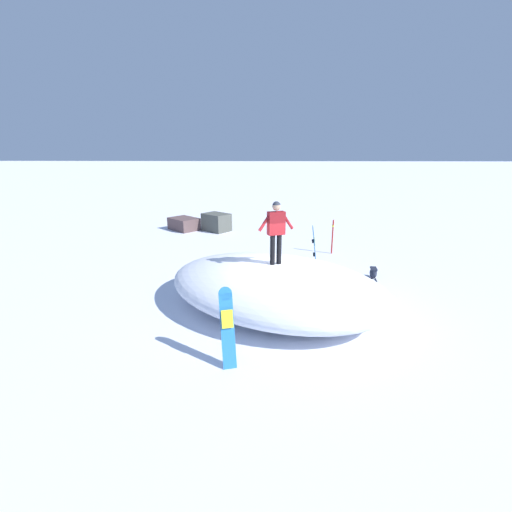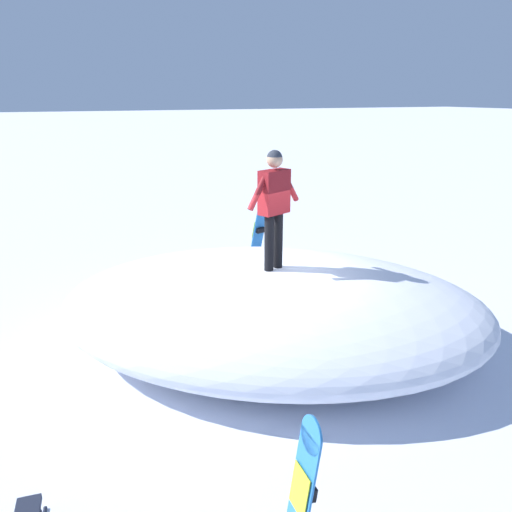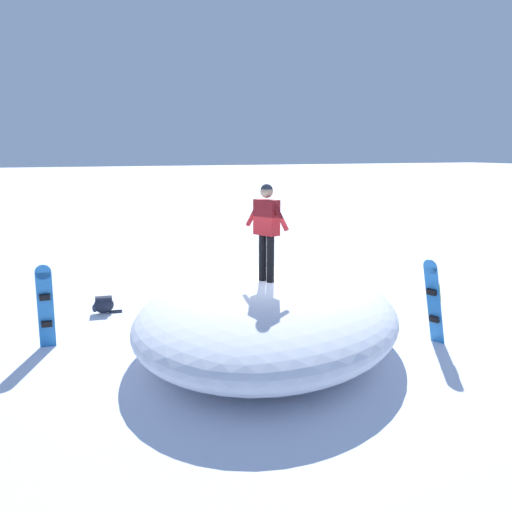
# 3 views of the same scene
# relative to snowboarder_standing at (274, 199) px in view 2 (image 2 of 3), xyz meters

# --- Properties ---
(ground) EXTENTS (240.00, 240.00, 0.00)m
(ground) POSITION_rel_snowboarder_standing_xyz_m (0.30, -0.19, -2.38)
(ground) COLOR white
(snow_mound) EXTENTS (8.21, 7.63, 1.30)m
(snow_mound) POSITION_rel_snowboarder_standing_xyz_m (0.00, -0.04, -1.73)
(snow_mound) COLOR silver
(snow_mound) RESTS_ON ground
(snowboarder_standing) EXTENTS (1.02, 0.46, 1.79)m
(snowboarder_standing) POSITION_rel_snowboarder_standing_xyz_m (0.00, 0.00, 0.00)
(snowboarder_standing) COLOR black
(snowboarder_standing) RESTS_ON snow_mound
(snowboard_primary_upright) EXTENTS (0.41, 0.52, 1.70)m
(snowboard_primary_upright) POSITION_rel_snowboarder_standing_xyz_m (-1.07, -2.99, -1.50)
(snowboard_primary_upright) COLOR #2672BF
(snowboard_primary_upright) RESTS_ON ground
(snowboard_secondary_upright) EXTENTS (0.24, 0.30, 1.63)m
(snowboard_secondary_upright) POSITION_rel_snowboarder_standing_xyz_m (1.58, 3.79, -1.54)
(snowboard_secondary_upright) COLOR #2672BF
(snowboard_secondary_upright) RESTS_ON ground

